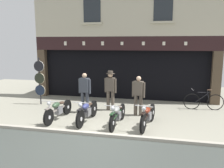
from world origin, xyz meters
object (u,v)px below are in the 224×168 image
at_px(motorcycle_center_left, 87,111).
at_px(motorcycle_center, 117,114).
at_px(motorcycle_center_right, 148,115).
at_px(advert_board_far, 167,65).
at_px(advert_board_near, 148,66).
at_px(leaning_bicycle, 204,101).
at_px(tyre_sign_pole, 40,79).
at_px(salesman_left, 85,91).
at_px(motorcycle_left, 58,109).
at_px(shopkeeper_center, 110,88).
at_px(salesman_right, 138,94).

relative_size(motorcycle_center_left, motorcycle_center, 1.02).
height_order(motorcycle_center, motorcycle_center_right, motorcycle_center_right).
height_order(motorcycle_center_right, advert_board_far, advert_board_far).
distance_m(advert_board_near, leaning_bicycle, 3.27).
relative_size(tyre_sign_pole, leaning_bicycle, 1.31).
bearing_deg(advert_board_far, motorcycle_center_left, -125.60).
relative_size(tyre_sign_pole, advert_board_far, 2.06).
distance_m(motorcycle_center, motorcycle_center_right, 1.10).
bearing_deg(tyre_sign_pole, salesman_left, -17.85).
bearing_deg(motorcycle_center, motorcycle_left, 0.84).
xyz_separation_m(motorcycle_center_left, advert_board_near, (1.97, 4.09, 1.34)).
bearing_deg(leaning_bicycle, shopkeeper_center, 99.30).
relative_size(shopkeeper_center, tyre_sign_pole, 0.77).
bearing_deg(motorcycle_center_left, leaning_bicycle, -146.20).
xyz_separation_m(salesman_right, advert_board_near, (0.17, 2.85, 0.86)).
height_order(motorcycle_center_left, shopkeeper_center, shopkeeper_center).
xyz_separation_m(motorcycle_center_right, leaning_bicycle, (2.32, 2.77, -0.05)).
relative_size(salesman_right, tyre_sign_pole, 0.72).
bearing_deg(salesman_left, motorcycle_left, 64.42).
relative_size(motorcycle_left, advert_board_far, 1.87).
bearing_deg(salesman_right, salesman_left, 13.62).
bearing_deg(shopkeeper_center, salesman_left, 38.06).
distance_m(motorcycle_center_left, salesman_right, 2.25).
bearing_deg(salesman_right, motorcycle_center_right, 122.73).
bearing_deg(motorcycle_center_right, shopkeeper_center, -35.56).
bearing_deg(motorcycle_center_right, advert_board_far, -89.28).
bearing_deg(leaning_bicycle, advert_board_near, 58.54).
bearing_deg(motorcycle_left, leaning_bicycle, -150.33).
height_order(salesman_left, leaning_bicycle, salesman_left).
relative_size(motorcycle_center_left, advert_board_far, 1.86).
xyz_separation_m(salesman_left, advert_board_far, (3.42, 2.91, 0.88)).
bearing_deg(advert_board_far, shopkeeper_center, -135.96).
relative_size(advert_board_far, leaning_bicycle, 0.63).
bearing_deg(leaning_bicycle, salesman_right, 113.85).
distance_m(tyre_sign_pole, advert_board_far, 6.37).
height_order(motorcycle_center, leaning_bicycle, leaning_bicycle).
xyz_separation_m(shopkeeper_center, advert_board_near, (1.46, 2.34, 0.77)).
distance_m(motorcycle_center_left, tyre_sign_pole, 3.76).
distance_m(motorcycle_center_left, advert_board_far, 5.23).
bearing_deg(motorcycle_left, advert_board_far, -130.81).
relative_size(shopkeeper_center, salesman_right, 1.07).
height_order(motorcycle_center, tyre_sign_pole, tyre_sign_pole).
height_order(salesman_left, advert_board_near, advert_board_near).
height_order(motorcycle_center, salesman_left, salesman_left).
xyz_separation_m(motorcycle_left, motorcycle_center, (2.39, -0.13, 0.00)).
height_order(motorcycle_center_left, tyre_sign_pole, tyre_sign_pole).
bearing_deg(salesman_left, motorcycle_center_left, 118.02).
relative_size(motorcycle_center, salesman_left, 1.18).
relative_size(motorcycle_left, salesman_right, 1.25).
relative_size(motorcycle_center_left, leaning_bicycle, 1.18).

